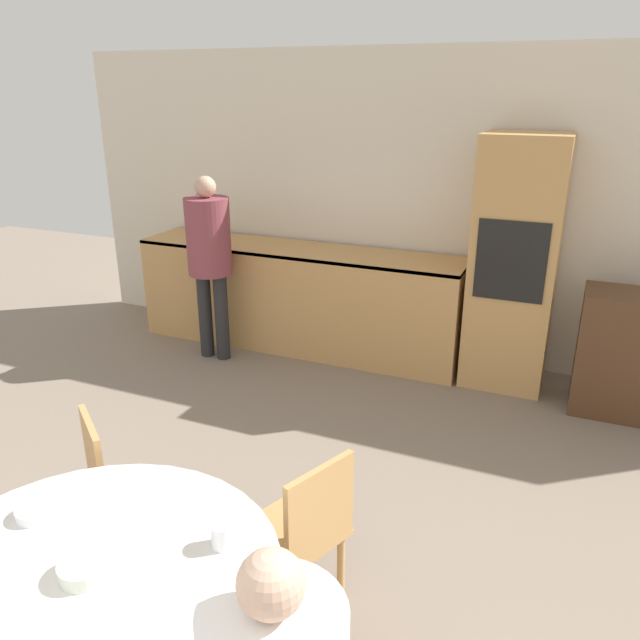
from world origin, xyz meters
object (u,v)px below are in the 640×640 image
chair_far_right (304,531)px  bowl_near (36,512)px  dining_table (93,625)px  bowl_centre (85,569)px  person_standing (209,250)px  cup (223,535)px  oven_unit (514,264)px  chair_far_left (77,495)px

chair_far_right → bowl_near: size_ratio=5.84×
dining_table → bowl_centre: 0.24m
person_standing → cup: person_standing is taller
oven_unit → chair_far_right: (-0.49, -2.90, -0.51)m
oven_unit → cup: bearing=-99.4°
chair_far_left → bowl_centre: size_ratio=4.91×
dining_table → chair_far_left: size_ratio=1.55×
dining_table → person_standing: size_ratio=0.82×
dining_table → chair_far_right: bearing=62.7°
person_standing → chair_far_right: bearing=-50.4°
oven_unit → chair_far_left: 3.51m
person_standing → bowl_centre: (1.53, -3.17, -0.19)m
cup → chair_far_right: bearing=81.2°
chair_far_left → bowl_near: 0.62m
chair_far_right → oven_unit: bearing=-167.6°
chair_far_right → person_standing: (-1.95, 2.36, 0.51)m
oven_unit → cup: oven_unit is taller
bowl_near → bowl_centre: (0.39, -0.16, 0.01)m
person_standing → bowl_near: 3.22m
person_standing → bowl_centre: 3.53m
chair_far_right → person_standing: size_ratio=0.53×
bowl_centre → dining_table: bearing=-76.6°
chair_far_right → bowl_centre: size_ratio=4.91×
chair_far_left → person_standing: (-0.86, 2.55, 0.51)m
person_standing → bowl_centre: size_ratio=9.32×
dining_table → bowl_near: bowl_near is taller
bowl_near → bowl_centre: bearing=-22.9°
oven_unit → dining_table: 3.85m
dining_table → chair_far_right: chair_far_right is taller
person_standing → cup: 3.43m
chair_far_right → person_standing: bearing=-118.5°
person_standing → oven_unit: bearing=12.4°
chair_far_left → bowl_near: (0.28, -0.46, 0.32)m
chair_far_left → person_standing: bearing=146.1°
chair_far_left → cup: cup is taller
chair_far_right → cup: bearing=13.1°
chair_far_left → chair_far_right: 1.11m
bowl_near → cup: bearing=10.7°
chair_far_right → bowl_centre: chair_far_right is taller
chair_far_left → bowl_near: chair_far_left is taller
cup → bowl_near: (-0.73, -0.14, -0.03)m
oven_unit → cup: size_ratio=21.60×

